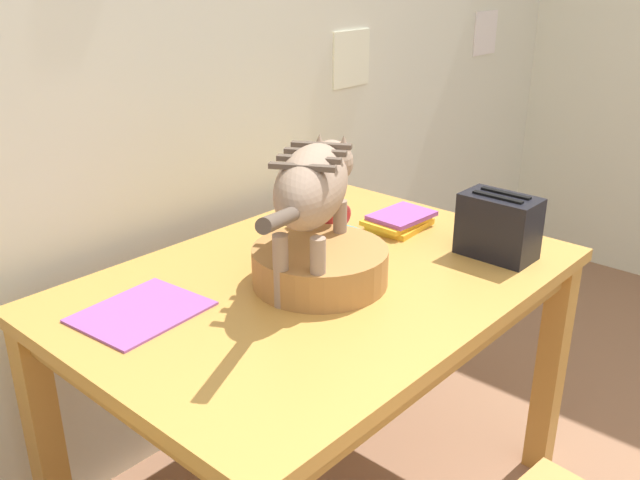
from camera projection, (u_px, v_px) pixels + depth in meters
name	position (u px, v px, depth m)	size (l,w,h in m)	color
wall_rear	(144.00, 52.00, 1.88)	(5.24, 0.11, 2.50)	silver
dining_table	(320.00, 307.00, 1.77)	(1.28, 0.89, 0.74)	#C0893D
cat	(314.00, 187.00, 1.63)	(0.61, 0.38, 0.35)	gray
saucer_bowl	(331.00, 243.00, 1.90)	(0.22, 0.22, 0.03)	teal
coffee_mug	(332.00, 221.00, 1.88)	(0.12, 0.08, 0.09)	red
magazine	(141.00, 312.00, 1.56)	(0.27, 0.22, 0.01)	#944EA3
book_stack	(399.00, 221.00, 2.05)	(0.20, 0.15, 0.04)	yellow
wicker_basket	(320.00, 265.00, 1.69)	(0.34, 0.34, 0.09)	#A7723C
toaster	(498.00, 226.00, 1.83)	(0.12, 0.20, 0.18)	black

